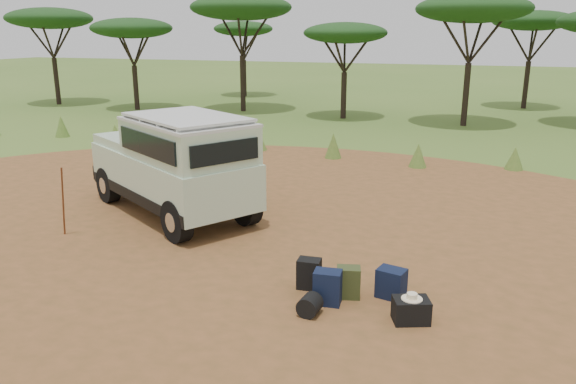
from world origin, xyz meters
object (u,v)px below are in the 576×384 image
(backpack_navy, at_px, (328,287))
(hard_case, at_px, (411,310))
(duffel_navy, at_px, (391,283))
(safari_vehicle, at_px, (175,166))
(backpack_black, at_px, (309,274))
(backpack_olive, at_px, (348,282))
(walking_staff, at_px, (63,202))

(backpack_navy, bearing_deg, hard_case, -12.20)
(duffel_navy, bearing_deg, safari_vehicle, 167.53)
(backpack_black, xyz_separation_m, backpack_navy, (0.46, -0.45, 0.02))
(backpack_black, bearing_deg, hard_case, -22.43)
(backpack_black, distance_m, backpack_navy, 0.65)
(safari_vehicle, distance_m, backpack_black, 5.26)
(backpack_black, bearing_deg, backpack_navy, -48.77)
(backpack_black, xyz_separation_m, hard_case, (1.84, -0.60, -0.08))
(safari_vehicle, relative_size, backpack_olive, 9.94)
(safari_vehicle, relative_size, backpack_black, 9.99)
(walking_staff, bearing_deg, hard_case, -69.70)
(duffel_navy, bearing_deg, backpack_navy, -135.30)
(walking_staff, distance_m, backpack_black, 5.87)
(hard_case, bearing_deg, backpack_navy, 152.03)
(walking_staff, height_order, backpack_black, walking_staff)
(backpack_navy, bearing_deg, safari_vehicle, 139.19)
(duffel_navy, bearing_deg, backpack_black, -161.60)
(hard_case, bearing_deg, walking_staff, 148.60)
(walking_staff, relative_size, backpack_black, 2.94)
(backpack_olive, relative_size, duffel_navy, 1.06)
(walking_staff, xyz_separation_m, backpack_black, (5.81, -0.71, -0.52))
(backpack_black, height_order, backpack_olive, backpack_olive)
(hard_case, bearing_deg, backpack_olive, 134.51)
(walking_staff, bearing_deg, backpack_black, -66.90)
(safari_vehicle, xyz_separation_m, backpack_navy, (4.77, -3.33, -0.93))
(duffel_navy, relative_size, hard_case, 0.94)
(backpack_olive, relative_size, hard_case, 1.00)
(backpack_olive, bearing_deg, hard_case, -38.51)
(safari_vehicle, xyz_separation_m, backpack_black, (4.31, -2.87, -0.94))
(safari_vehicle, relative_size, walking_staff, 3.40)
(backpack_navy, bearing_deg, backpack_black, 129.56)
(backpack_black, distance_m, duffel_navy, 1.41)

